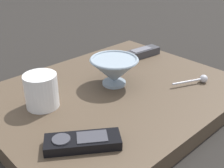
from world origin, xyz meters
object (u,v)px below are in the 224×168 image
cereal_bowl (114,70)px  tv_remote_near (136,54)px  teaspoon (200,79)px  coffee_mug (41,91)px  tv_remote_far (83,142)px

cereal_bowl → tv_remote_near: (-0.09, 0.19, -0.03)m
cereal_bowl → tv_remote_near: size_ratio=0.70×
cereal_bowl → teaspoon: 0.25m
coffee_mug → teaspoon: bearing=63.3°
cereal_bowl → coffee_mug: bearing=-99.5°
teaspoon → tv_remote_far: 0.42m
coffee_mug → tv_remote_far: size_ratio=0.55×
cereal_bowl → teaspoon: (0.16, 0.19, -0.03)m
coffee_mug → tv_remote_far: coffee_mug is taller
cereal_bowl → tv_remote_near: cereal_bowl is taller
teaspoon → tv_remote_far: same height
coffee_mug → teaspoon: coffee_mug is taller
coffee_mug → tv_remote_near: coffee_mug is taller
cereal_bowl → tv_remote_far: 0.28m
cereal_bowl → tv_remote_near: 0.21m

